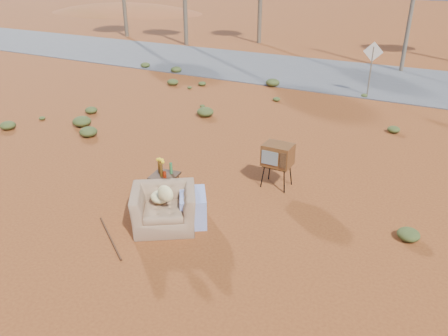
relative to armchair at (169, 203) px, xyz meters
The scene contains 9 objects.
ground 0.53m from the armchair, behind, with size 140.00×140.00×0.00m, color brown.
highway 15.01m from the armchair, 90.23° to the left, with size 140.00×7.00×0.04m, color #565659.
dirt_mound 45.39m from the armchair, 131.48° to the left, with size 26.00×18.00×2.00m, color brown.
armchair is the anchor object (origin of this frame).
tv_unit 2.99m from the armchair, 64.93° to the left, with size 0.69×0.56×1.10m.
side_table 0.86m from the armchair, 132.97° to the left, with size 0.63×0.63×1.11m.
rusty_bar 1.35m from the armchair, 126.85° to the right, with size 0.04×0.04×1.64m, color #482213.
road_sign 12.13m from the armchair, 83.16° to the left, with size 0.78×0.06×2.19m.
scrub_patch 4.52m from the armchair, 101.34° to the left, with size 17.49×8.07×0.33m.
Camera 1 is at (4.79, -6.28, 4.95)m, focal length 35.00 mm.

